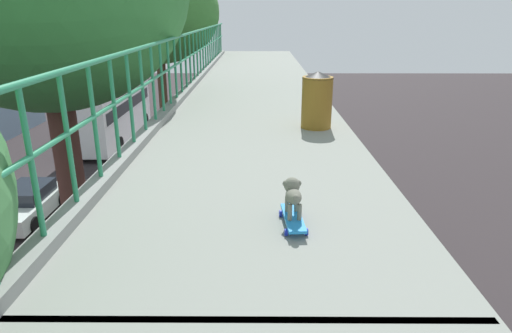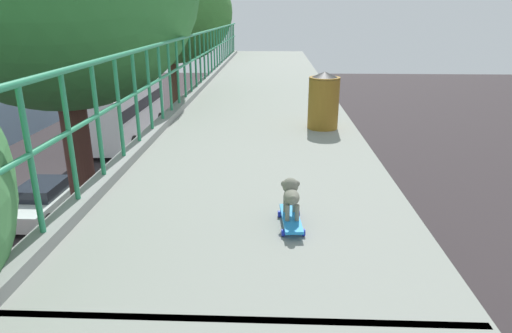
# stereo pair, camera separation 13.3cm
# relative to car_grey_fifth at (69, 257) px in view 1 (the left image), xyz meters

# --- Properties ---
(overpass_deck) EXTENTS (3.05, 37.07, 0.50)m
(overpass_deck) POSITION_rel_car_grey_fifth_xyz_m (5.80, -9.82, 5.33)
(overpass_deck) COLOR gray
(overpass_deck) RESTS_ON bridge_pier
(car_grey_fifth) EXTENTS (1.92, 4.53, 1.52)m
(car_grey_fifth) POSITION_rel_car_grey_fifth_xyz_m (0.00, 0.00, 0.00)
(car_grey_fifth) COLOR slate
(car_grey_fifth) RESTS_ON ground
(car_white_sixth) EXTENTS (1.88, 4.14, 1.35)m
(car_white_sixth) POSITION_rel_car_grey_fifth_xyz_m (-3.46, 4.28, -0.08)
(car_white_sixth) COLOR silver
(car_white_sixth) RESTS_ON ground
(car_green_seventh) EXTENTS (1.82, 4.32, 1.58)m
(car_green_seventh) POSITION_rel_car_grey_fifth_xyz_m (0.13, 6.28, -0.00)
(car_green_seventh) COLOR #23663F
(car_green_seventh) RESTS_ON ground
(city_bus) EXTENTS (2.54, 10.22, 3.39)m
(city_bus) POSITION_rel_car_grey_fifth_xyz_m (-3.59, 16.19, 1.19)
(city_bus) COLOR white
(city_bus) RESTS_ON ground
(roadside_tree_far) EXTENTS (5.07, 5.07, 10.08)m
(roadside_tree_far) POSITION_rel_car_grey_fifth_xyz_m (1.77, 7.02, 7.23)
(roadside_tree_far) COLOR brown
(roadside_tree_far) RESTS_ON ground
(toy_skateboard) EXTENTS (0.22, 0.54, 0.08)m
(toy_skateboard) POSITION_rel_car_grey_fifth_xyz_m (6.21, -8.81, 5.64)
(toy_skateboard) COLOR #228ADB
(toy_skateboard) RESTS_ON overpass_deck
(small_dog) EXTENTS (0.16, 0.34, 0.30)m
(small_dog) POSITION_rel_car_grey_fifth_xyz_m (6.20, -8.75, 5.85)
(small_dog) COLOR slate
(small_dog) RESTS_ON toy_skateboard
(litter_bin) EXTENTS (0.47, 0.47, 0.85)m
(litter_bin) POSITION_rel_car_grey_fifth_xyz_m (6.80, -5.49, 6.01)
(litter_bin) COLOR brown
(litter_bin) RESTS_ON overpass_deck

